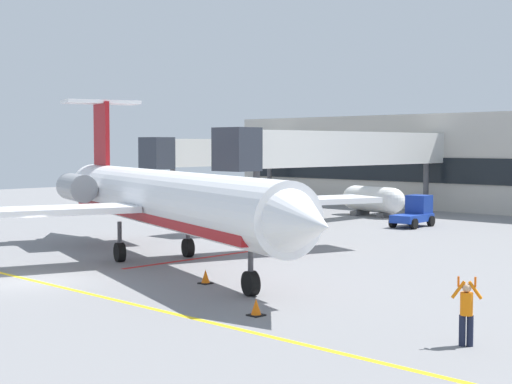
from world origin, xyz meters
TOP-DOWN VIEW (x-y plane):
  - ground at (0.00, 0.00)m, footprint 120.00×120.00m
  - jet_bridge_west at (-6.08, 27.38)m, footprint 2.40×23.70m
  - jet_bridge_east at (-23.36, 31.22)m, footprint 2.40×16.15m
  - regional_jet at (-0.58, 6.91)m, footprint 27.82×23.10m
  - baggage_tug at (-0.60, 28.42)m, footprint 2.07×3.51m
  - pushback_tractor at (-12.23, 26.24)m, footprint 3.34×4.40m
  - fuel_tank at (-7.00, 32.60)m, footprint 5.88×2.59m
  - marshaller at (17.33, 3.07)m, footprint 0.73×0.55m
  - safety_cone_alpha at (10.68, 1.78)m, footprint 0.47×0.47m
  - safety_cone_bravo at (5.28, 4.49)m, footprint 0.47×0.47m
  - safety_cone_charlie at (-9.00, 15.82)m, footprint 0.47×0.47m

SIDE VIEW (x-z plane):
  - ground at x=0.00m, z-range -0.10..0.00m
  - safety_cone_alpha at x=10.68m, z-range -0.03..0.52m
  - safety_cone_bravo at x=5.28m, z-range -0.03..0.52m
  - safety_cone_charlie at x=-9.00m, z-range -0.03..0.52m
  - baggage_tug at x=-0.60m, z-range -0.10..1.96m
  - pushback_tractor at x=-12.23m, z-range -0.09..1.96m
  - marshaller at x=17.33m, z-range 0.01..1.90m
  - fuel_tank at x=-7.00m, z-range 0.15..2.40m
  - regional_jet at x=-0.58m, z-range -1.04..6.88m
  - jet_bridge_east at x=-23.36m, z-range 1.63..7.66m
  - jet_bridge_west at x=-6.08m, z-range 1.85..8.31m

